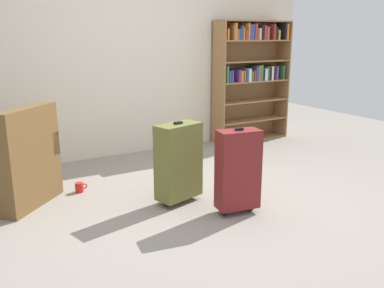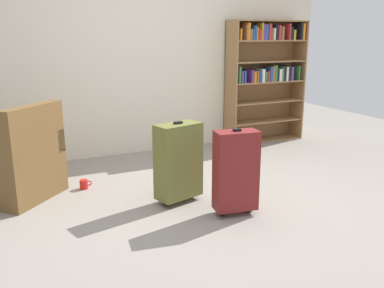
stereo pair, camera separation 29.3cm
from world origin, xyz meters
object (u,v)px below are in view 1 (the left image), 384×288
object	(u,v)px
suitcase_dark_red	(238,170)
armchair	(9,170)
mug	(80,187)
bookshelf	(251,72)
suitcase_olive	(179,161)

from	to	relation	value
suitcase_dark_red	armchair	bearing A→B (deg)	143.55
mug	suitcase_dark_red	size ratio (longest dim) A/B	0.16
bookshelf	suitcase_olive	size ratio (longest dim) A/B	2.24
bookshelf	mug	distance (m)	3.07
armchair	suitcase_dark_red	world-z (taller)	armchair
mug	suitcase_olive	size ratio (longest dim) A/B	0.16
bookshelf	suitcase_dark_red	distance (m)	2.77
bookshelf	mug	size ratio (longest dim) A/B	14.13
armchair	mug	distance (m)	0.67
armchair	mug	bearing A→B (deg)	-5.01
mug	suitcase_olive	xyz separation A→B (m)	(0.73, -0.71, 0.35)
armchair	suitcase_olive	distance (m)	1.54
bookshelf	suitcase_olive	xyz separation A→B (m)	(-2.06, -1.62, -0.59)
suitcase_dark_red	suitcase_olive	xyz separation A→B (m)	(-0.33, 0.46, 0.00)
armchair	suitcase_dark_red	xyz separation A→B (m)	(1.66, -1.23, 0.07)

